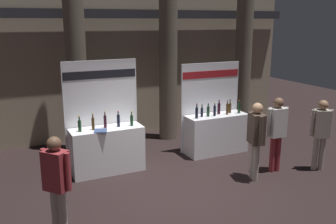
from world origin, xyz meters
TOP-DOWN VIEW (x-y plane):
  - ground_plane at (0.00, 0.00)m, footprint 24.00×24.00m
  - hall_colonnade at (-0.00, 4.10)m, footprint 11.27×1.34m
  - exhibitor_booth_0 at (-1.04, 1.70)m, footprint 1.68×0.73m
  - exhibitor_booth_1 at (1.84, 1.74)m, footprint 1.68×0.66m
  - visitor_0 at (3.33, -0.29)m, footprint 0.46×0.36m
  - visitor_2 at (2.38, 0.07)m, footprint 0.54×0.26m
  - visitor_3 at (-2.46, -0.56)m, footprint 0.43×0.44m
  - visitor_4 at (1.68, -0.09)m, footprint 0.36×0.54m

SIDE VIEW (x-z plane):
  - ground_plane at x=0.00m, z-range 0.00..0.00m
  - exhibitor_booth_1 at x=1.84m, z-range -0.55..1.74m
  - exhibitor_booth_0 at x=-1.04m, z-range -0.62..1.87m
  - visitor_0 at x=3.33m, z-range 0.15..1.78m
  - visitor_3 at x=-2.46m, z-range 0.16..1.81m
  - visitor_4 at x=1.68m, z-range 0.17..1.86m
  - visitor_2 at x=2.38m, z-range 0.16..1.87m
  - hall_colonnade at x=0.00m, z-range -0.11..6.27m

